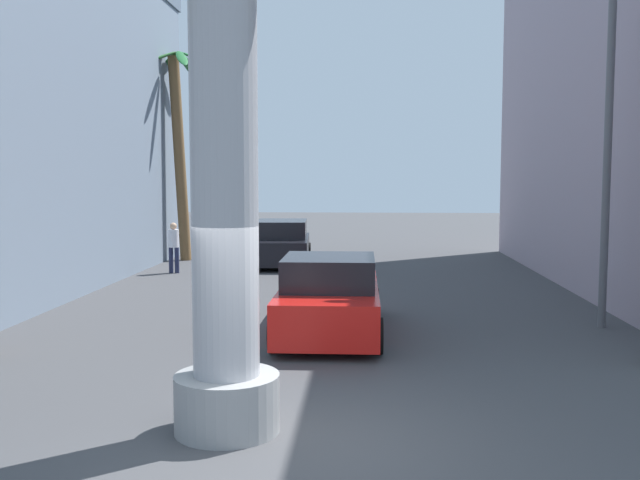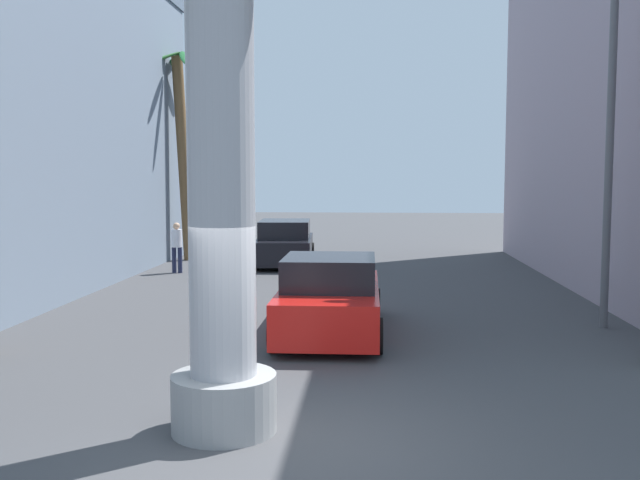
{
  "view_description": "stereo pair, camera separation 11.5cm",
  "coord_description": "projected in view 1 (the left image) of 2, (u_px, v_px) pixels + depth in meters",
  "views": [
    {
      "loc": [
        0.79,
        -7.77,
        3.08
      ],
      "look_at": [
        0.0,
        4.86,
        1.95
      ],
      "focal_mm": 40.0,
      "sensor_mm": 36.0,
      "label": 1
    },
    {
      "loc": [
        0.91,
        -7.76,
        3.08
      ],
      "look_at": [
        0.0,
        4.86,
        1.95
      ],
      "focal_mm": 40.0,
      "sensor_mm": 36.0,
      "label": 2
    }
  ],
  "objects": [
    {
      "name": "ground_plane",
      "position": [
        333.0,
        299.0,
        17.98
      ],
      "size": [
        86.88,
        86.88,
        0.0
      ],
      "primitive_type": "plane",
      "color": "#424244"
    },
    {
      "name": "car_far",
      "position": [
        282.0,
        244.0,
        24.9
      ],
      "size": [
        2.2,
        4.49,
        1.56
      ],
      "color": "black",
      "rests_on": "ground"
    },
    {
      "name": "pedestrian_far_left",
      "position": [
        174.0,
        244.0,
        22.75
      ],
      "size": [
        0.38,
        0.38,
        1.62
      ],
      "color": "#1E233F",
      "rests_on": "ground"
    },
    {
      "name": "palm_tree_far_left",
      "position": [
        179.0,
        137.0,
        25.89
      ],
      "size": [
        3.09,
        3.19,
        7.62
      ],
      "color": "brown",
      "rests_on": "ground"
    },
    {
      "name": "car_lead",
      "position": [
        330.0,
        298.0,
        13.93
      ],
      "size": [
        2.01,
        4.63,
        1.56
      ],
      "color": "black",
      "rests_on": "ground"
    },
    {
      "name": "street_lamp",
      "position": [
        592.0,
        117.0,
        14.27
      ],
      "size": [
        2.2,
        0.28,
        7.11
      ],
      "color": "#59595E",
      "rests_on": "ground"
    }
  ]
}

